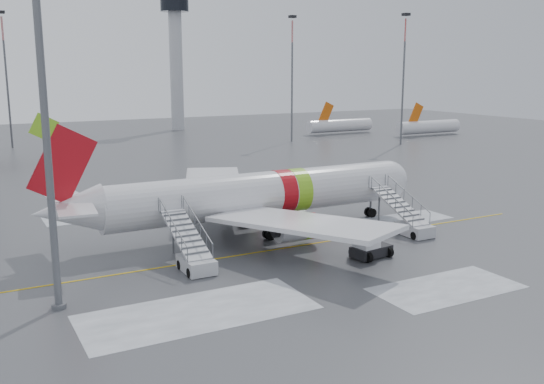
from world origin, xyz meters
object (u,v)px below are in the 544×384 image
airliner (252,196)px  pushback_tug (369,248)px  airstair_fwd (409,222)px  airstair_aft (193,254)px  light_mast_near (43,90)px

airliner → pushback_tug: size_ratio=10.45×
airstair_fwd → airstair_aft: (-20.18, 0.00, 0.00)m
pushback_tug → airliner: bearing=114.9°
airliner → airstair_fwd: (12.17, -6.54, -2.35)m
airstair_fwd → pushback_tug: 8.30m
pushback_tug → light_mast_near: light_mast_near is taller
airstair_aft → airstair_fwd: bearing=0.0°
airstair_aft → light_mast_near: size_ratio=0.30×
airstair_fwd → light_mast_near: bearing=-173.9°
airstair_fwd → light_mast_near: (-30.01, -3.19, 12.01)m
airliner → light_mast_near: light_mast_near is taller
airliner → airstair_aft: size_ratio=4.55×
airliner → pushback_tug: bearing=-65.1°
airstair_fwd → light_mast_near: 32.48m
airliner → pushback_tug: 11.86m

